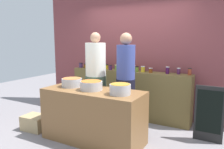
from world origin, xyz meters
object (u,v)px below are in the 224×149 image
at_px(preserve_jar_5, 107,67).
at_px(cook_with_tongs, 96,85).
at_px(preserve_jar_3, 97,66).
at_px(preserve_jar_13, 167,70).
at_px(preserve_jar_1, 85,66).
at_px(bread_crate, 35,123).
at_px(preserve_jar_2, 91,65).
at_px(cook_in_cap, 126,88).
at_px(preserve_jar_6, 111,67).
at_px(chalkboard_sign, 209,114).
at_px(preserve_jar_7, 117,68).
at_px(preserve_jar_0, 81,65).
at_px(preserve_jar_12, 151,70).
at_px(cooking_pot_center, 91,85).
at_px(preserve_jar_11, 143,69).
at_px(preserve_jar_15, 190,72).
at_px(preserve_jar_14, 179,71).
at_px(cooking_pot_left, 72,82).
at_px(preserve_jar_8, 122,68).
at_px(preserve_jar_9, 134,68).
at_px(preserve_jar_10, 137,69).
at_px(preserve_jar_4, 99,67).
at_px(cooking_pot_right, 120,89).

relative_size(preserve_jar_5, cook_with_tongs, 0.06).
relative_size(preserve_jar_3, preserve_jar_13, 0.86).
bearing_deg(preserve_jar_1, bread_crate, -93.74).
distance_m(preserve_jar_2, cook_in_cap, 1.52).
height_order(preserve_jar_6, cook_in_cap, cook_in_cap).
bearing_deg(chalkboard_sign, preserve_jar_7, 167.82).
relative_size(preserve_jar_0, preserve_jar_12, 1.21).
xyz_separation_m(preserve_jar_7, cook_with_tongs, (-0.04, -0.78, -0.26)).
bearing_deg(cooking_pot_center, preserve_jar_11, 75.73).
height_order(preserve_jar_0, preserve_jar_15, preserve_jar_15).
xyz_separation_m(preserve_jar_7, bread_crate, (-0.97, -1.48, -0.95)).
bearing_deg(preserve_jar_14, cooking_pot_left, -137.12).
height_order(preserve_jar_2, preserve_jar_7, preserve_jar_2).
height_order(cooking_pot_left, cook_in_cap, cook_in_cap).
height_order(preserve_jar_5, preserve_jar_14, preserve_jar_14).
bearing_deg(preserve_jar_3, preserve_jar_14, 0.66).
relative_size(preserve_jar_3, cook_in_cap, 0.07).
bearing_deg(preserve_jar_1, preserve_jar_7, -2.32).
height_order(preserve_jar_15, cooking_pot_center, preserve_jar_15).
xyz_separation_m(preserve_jar_8, preserve_jar_15, (1.42, 0.09, 0.01)).
xyz_separation_m(preserve_jar_11, cooking_pot_center, (-0.36, -1.40, -0.13)).
bearing_deg(cooking_pot_left, preserve_jar_11, 59.36).
distance_m(cooking_pot_left, chalkboard_sign, 2.39).
distance_m(preserve_jar_5, preserve_jar_9, 0.67).
height_order(preserve_jar_2, bread_crate, preserve_jar_2).
xyz_separation_m(preserve_jar_11, preserve_jar_15, (0.94, 0.05, 0.01)).
relative_size(preserve_jar_9, cook_in_cap, 0.07).
bearing_deg(preserve_jar_5, preserve_jar_10, -3.11).
relative_size(preserve_jar_1, preserve_jar_4, 0.92).
bearing_deg(cooking_pot_center, preserve_jar_12, 69.20).
relative_size(cooking_pot_center, cooking_pot_right, 1.14).
xyz_separation_m(preserve_jar_8, preserve_jar_10, (0.36, 0.00, -0.00)).
relative_size(cooking_pot_left, cook_with_tongs, 0.19).
bearing_deg(preserve_jar_2, preserve_jar_10, -1.18).
height_order(preserve_jar_0, preserve_jar_1, preserve_jar_0).
relative_size(preserve_jar_4, preserve_jar_15, 0.82).
height_order(preserve_jar_2, preserve_jar_14, preserve_jar_2).
relative_size(preserve_jar_4, cooking_pot_left, 0.31).
height_order(preserve_jar_5, preserve_jar_13, preserve_jar_13).
distance_m(preserve_jar_4, cooking_pot_right, 1.85).
bearing_deg(preserve_jar_9, cook_with_tongs, -114.81).
relative_size(preserve_jar_3, preserve_jar_6, 1.09).
height_order(preserve_jar_4, cook_in_cap, cook_in_cap).
bearing_deg(preserve_jar_2, preserve_jar_3, 19.36).
bearing_deg(preserve_jar_10, preserve_jar_13, 4.38).
bearing_deg(preserve_jar_8, cooking_pot_center, -84.79).
height_order(preserve_jar_10, cooking_pot_right, preserve_jar_10).
relative_size(preserve_jar_12, cook_with_tongs, 0.05).
relative_size(preserve_jar_2, preserve_jar_5, 1.19).
relative_size(preserve_jar_4, chalkboard_sign, 0.11).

